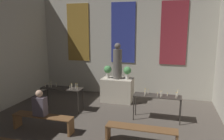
# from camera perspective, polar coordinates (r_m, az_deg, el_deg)

# --- Properties ---
(wall_back) EXTENTS (7.69, 0.16, 4.55)m
(wall_back) POSITION_cam_1_polar(r_m,az_deg,el_deg) (9.55, 2.99, 7.09)
(wall_back) COLOR #B2AD9E
(wall_back) RESTS_ON ground_plane
(altar) EXTENTS (1.24, 0.74, 0.94)m
(altar) POSITION_cam_1_polar(r_m,az_deg,el_deg) (8.88, 1.40, -5.20)
(altar) COLOR #BCB29E
(altar) RESTS_ON ground_plane
(statue) EXTENTS (0.35, 0.35, 1.42)m
(statue) POSITION_cam_1_polar(r_m,az_deg,el_deg) (8.63, 1.44, 1.99)
(statue) COLOR #5B5651
(statue) RESTS_ON altar
(flower_vase_left) EXTENTS (0.31, 0.31, 0.51)m
(flower_vase_left) POSITION_cam_1_polar(r_m,az_deg,el_deg) (8.80, -1.11, -0.05)
(flower_vase_left) COLOR beige
(flower_vase_left) RESTS_ON altar
(flower_vase_right) EXTENTS (0.31, 0.31, 0.51)m
(flower_vase_right) POSITION_cam_1_polar(r_m,az_deg,el_deg) (8.60, 4.02, -0.33)
(flower_vase_right) COLOR beige
(flower_vase_right) RESTS_ON altar
(candle_rack_left) EXTENTS (1.50, 0.47, 1.02)m
(candle_rack_left) POSITION_cam_1_polar(r_m,az_deg,el_deg) (8.09, -12.93, -5.21)
(candle_rack_left) COLOR #332D28
(candle_rack_left) RESTS_ON ground_plane
(candle_rack_right) EXTENTS (1.50, 0.47, 1.02)m
(candle_rack_right) POSITION_cam_1_polar(r_m,az_deg,el_deg) (7.16, 11.77, -7.28)
(candle_rack_right) COLOR #332D28
(candle_rack_right) RESTS_ON ground_plane
(pew_back_left) EXTENTS (1.81, 0.36, 0.47)m
(pew_back_left) POSITION_cam_1_polar(r_m,az_deg,el_deg) (6.75, -17.59, -12.28)
(pew_back_left) COLOR brown
(pew_back_left) RESTS_ON ground_plane
(pew_back_right) EXTENTS (1.81, 0.36, 0.47)m
(pew_back_right) POSITION_cam_1_polar(r_m,az_deg,el_deg) (5.80, 7.59, -15.81)
(pew_back_right) COLOR brown
(pew_back_right) RESTS_ON ground_plane
(person_seated) EXTENTS (0.36, 0.24, 0.75)m
(person_seated) POSITION_cam_1_polar(r_m,az_deg,el_deg) (6.62, -18.32, -8.49)
(person_seated) COLOR #564C56
(person_seated) RESTS_ON pew_back_left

